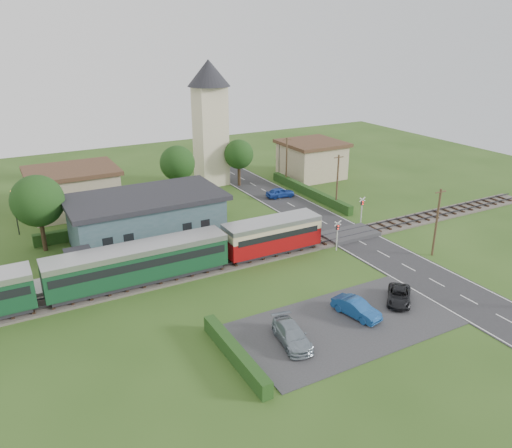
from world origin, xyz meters
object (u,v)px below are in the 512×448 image
church_tower (210,114)px  crossing_signal_far (362,206)px  car_park_silver (292,335)px  equipment_hut (80,264)px  house_east (312,159)px  car_park_dark (399,296)px  pedestrian_far (105,265)px  pedestrian_near (221,239)px  station_building (147,219)px  train (102,270)px  car_on_road (280,193)px  car_park_blue (356,308)px  crossing_signal_near (337,231)px  house_west (73,190)px

church_tower → crossing_signal_far: bearing=-70.0°
crossing_signal_far → car_park_silver: bearing=-140.6°
equipment_hut → house_east: 42.41m
car_park_dark → pedestrian_far: pedestrian_far is taller
equipment_hut → pedestrian_near: bearing=-0.1°
station_building → house_east: bearing=23.4°
train → car_on_road: 31.14m
equipment_hut → pedestrian_near: (13.91, -0.03, -0.39)m
station_building → pedestrian_far: bearing=-132.1°
station_building → car_park_blue: (9.96, -22.44, -1.93)m
equipment_hut → car_on_road: 30.88m
car_park_blue → pedestrian_far: pedestrian_far is taller
train → crossing_signal_near: train is taller
train → pedestrian_far: train is taller
station_building → house_west: size_ratio=1.48×
crossing_signal_far → train: bearing=-175.5°
house_east → car_park_dark: bearing=-113.6°
crossing_signal_near → car_park_blue: bearing=-120.3°
house_west → house_east: same height
house_east → car_on_road: bearing=-145.3°
train → pedestrian_far: size_ratio=22.01×
car_park_silver → car_on_road: bearing=69.9°
crossing_signal_far → house_west: bearing=144.2°
equipment_hut → crossing_signal_far: (31.60, -0.81, 0.39)m
house_west → car_park_blue: 39.44m
car_on_road → car_park_blue: (-10.42, -28.79, 0.05)m
station_building → train: bearing=-126.6°
church_tower → car_on_road: 15.26m
equipment_hut → house_west: size_ratio=0.24×
equipment_hut → house_west: bearing=81.4°
crossing_signal_far → pedestrian_near: bearing=177.5°
car_on_road → car_park_dark: car_on_road is taller
crossing_signal_near → equipment_hut: bearing=167.1°
car_park_silver → pedestrian_near: 17.47m
church_tower → crossing_signal_near: (1.40, -28.41, -8.08)m
house_east → crossing_signal_near: bearing=-119.1°
equipment_hut → car_park_blue: bearing=-42.8°
pedestrian_near → crossing_signal_far: bearing=-167.4°
car_park_silver → pedestrian_near: bearing=91.7°
car_park_silver → pedestrian_far: size_ratio=2.33×
house_east → car_park_silver: 44.85m
car_park_silver → crossing_signal_far: bearing=49.1°
church_tower → car_park_dark: size_ratio=4.40×
station_building → train: 11.22m
house_east → pedestrian_near: 30.61m
car_on_road → house_east: bearing=-49.0°
car_on_road → car_park_blue: 30.61m
equipment_hut → car_park_blue: 24.50m
crossing_signal_far → car_park_dark: crossing_signal_far is taller
pedestrian_near → pedestrian_far: 11.89m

